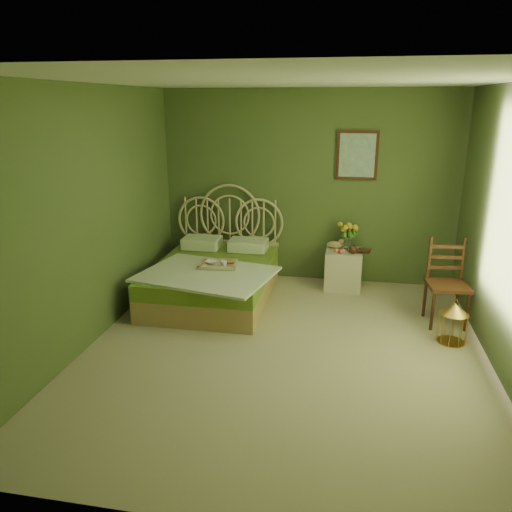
% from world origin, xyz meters
% --- Properties ---
extents(floor, '(4.50, 4.50, 0.00)m').
position_xyz_m(floor, '(0.00, 0.00, 0.00)').
color(floor, tan).
rests_on(floor, ground).
extents(ceiling, '(4.50, 4.50, 0.00)m').
position_xyz_m(ceiling, '(0.00, 0.00, 2.60)').
color(ceiling, silver).
rests_on(ceiling, wall_back).
extents(wall_back, '(4.00, 0.00, 4.00)m').
position_xyz_m(wall_back, '(0.00, 2.25, 1.30)').
color(wall_back, '#526233').
rests_on(wall_back, floor).
extents(wall_left, '(0.00, 4.50, 4.50)m').
position_xyz_m(wall_left, '(-2.00, 0.00, 1.30)').
color(wall_left, '#526233').
rests_on(wall_left, floor).
extents(wall_art, '(0.54, 0.04, 0.64)m').
position_xyz_m(wall_art, '(0.64, 2.22, 1.75)').
color(wall_art, '#3A1E0F').
rests_on(wall_art, wall_back).
extents(bed, '(1.68, 2.12, 1.31)m').
position_xyz_m(bed, '(-1.08, 1.27, 0.29)').
color(bed, tan).
rests_on(bed, floor).
extents(nightstand, '(0.48, 0.48, 0.95)m').
position_xyz_m(nightstand, '(0.54, 1.95, 0.35)').
color(nightstand, '#EDE7C1').
rests_on(nightstand, floor).
extents(chair, '(0.47, 0.47, 0.97)m').
position_xyz_m(chair, '(1.70, 1.06, 0.54)').
color(chair, '#3A1E0F').
rests_on(chair, floor).
extents(birdcage, '(0.29, 0.29, 0.43)m').
position_xyz_m(birdcage, '(1.70, 0.51, 0.21)').
color(birdcage, gold).
rests_on(birdcage, floor).
extents(book_lower, '(0.20, 0.25, 0.02)m').
position_xyz_m(book_lower, '(0.72, 1.96, 0.53)').
color(book_lower, '#381E0F').
rests_on(book_lower, nightstand).
extents(book_upper, '(0.24, 0.26, 0.02)m').
position_xyz_m(book_upper, '(0.72, 1.96, 0.55)').
color(book_upper, '#472819').
rests_on(book_upper, nightstand).
extents(cereal_bowl, '(0.17, 0.17, 0.04)m').
position_xyz_m(cereal_bowl, '(-1.06, 1.12, 0.53)').
color(cereal_bowl, white).
rests_on(cereal_bowl, bed).
extents(coffee_cup, '(0.11, 0.11, 0.08)m').
position_xyz_m(coffee_cup, '(-0.88, 1.01, 0.55)').
color(coffee_cup, white).
rests_on(coffee_cup, bed).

